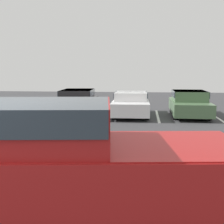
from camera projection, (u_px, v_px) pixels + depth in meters
stall_stripe_a at (47, 114)px, 16.43m from camera, size 0.12×4.40×0.01m
stall_stripe_b at (101, 115)px, 16.12m from camera, size 0.12×4.40×0.01m
stall_stripe_c at (158, 116)px, 15.81m from camera, size 0.12×4.40×0.01m
stall_stripe_d at (216, 117)px, 15.49m from camera, size 0.12×4.40×0.01m
pickup_truck at (63, 161)px, 4.73m from camera, size 5.72×2.73×1.80m
parked_sedan_a at (77, 101)px, 16.38m from camera, size 2.09×4.88×1.30m
parked_sedan_b at (131, 103)px, 15.88m from camera, size 1.89×4.35×1.21m
parked_sedan_c at (189, 103)px, 15.75m from camera, size 1.85×4.36×1.28m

